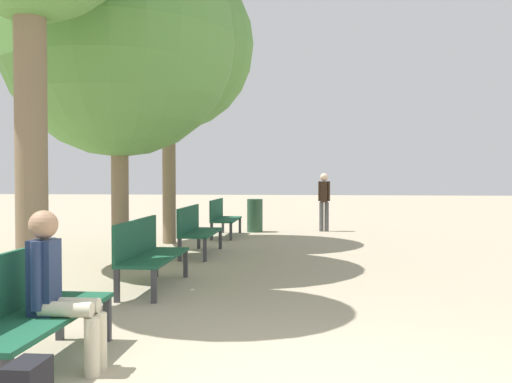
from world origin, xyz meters
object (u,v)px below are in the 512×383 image
bench_row_3 (222,216)px  tree_row_1 (119,41)px  trash_bin (255,215)px  bench_row_1 (147,250)px  tree_row_2 (168,46)px  bench_row_2 (196,228)px  pedestrian_near (324,198)px  person_seated (58,286)px  bench_row_0 (25,305)px

bench_row_3 → tree_row_1: bearing=-101.2°
tree_row_1 → trash_bin: bearing=74.7°
tree_row_1 → trash_bin: 6.99m
bench_row_1 → tree_row_2: tree_row_2 is taller
bench_row_2 → pedestrian_near: (2.52, 4.76, 0.38)m
bench_row_1 → tree_row_2: bearing=100.8°
bench_row_2 → person_seated: person_seated is taller
bench_row_2 → trash_bin: 4.49m
bench_row_2 → person_seated: size_ratio=1.45×
tree_row_1 → person_seated: (1.19, -4.91, -3.03)m
tree_row_1 → person_seated: tree_row_1 is taller
bench_row_3 → tree_row_2: size_ratio=0.29×
bench_row_1 → tree_row_1: size_ratio=0.32×
bench_row_0 → tree_row_2: tree_row_2 is taller
tree_row_1 → trash_bin: tree_row_1 is taller
pedestrian_near → bench_row_2: bearing=-117.9°
tree_row_2 → trash_bin: (1.64, 2.71, -3.89)m
bench_row_0 → bench_row_1: same height
tree_row_1 → bench_row_3: bearing=78.8°
bench_row_3 → tree_row_2: tree_row_2 is taller
bench_row_3 → person_seated: bearing=-88.5°
person_seated → trash_bin: bearing=87.7°
person_seated → pedestrian_near: pedestrian_near is taller
bench_row_3 → trash_bin: bench_row_3 is taller
bench_row_0 → bench_row_3: 9.73m
bench_row_1 → trash_bin: bench_row_1 is taller
bench_row_2 → pedestrian_near: size_ratio=1.15×
bench_row_2 → bench_row_3: (0.00, 3.24, 0.00)m
tree_row_2 → bench_row_3: bearing=58.0°
pedestrian_near → trash_bin: size_ratio=1.79×
bench_row_0 → person_seated: 0.29m
tree_row_1 → pedestrian_near: bearing=61.1°
bench_row_0 → tree_row_1: 5.96m
bench_row_0 → tree_row_2: size_ratio=0.29×
tree_row_2 → trash_bin: size_ratio=7.11×
person_seated → bench_row_0: bearing=-170.8°
bench_row_0 → pedestrian_near: (2.52, 11.25, 0.38)m
bench_row_1 → tree_row_1: (-0.95, 1.71, 3.18)m
bench_row_1 → bench_row_2: size_ratio=1.00×
bench_row_1 → pedestrian_near: bearing=72.5°
bench_row_0 → bench_row_2: (0.00, 6.49, 0.00)m
person_seated → bench_row_1: bearing=94.4°
pedestrian_near → tree_row_2: bearing=-138.8°
tree_row_1 → pedestrian_near: (3.47, 6.29, -2.80)m
bench_row_3 → bench_row_2: bearing=-90.0°
pedestrian_near → person_seated: bearing=-101.5°
pedestrian_near → trash_bin: (-1.83, -0.32, -0.46)m
tree_row_2 → bench_row_2: bearing=-61.2°
bench_row_3 → pedestrian_near: bearing=31.0°
trash_bin → tree_row_2: bearing=-121.1°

